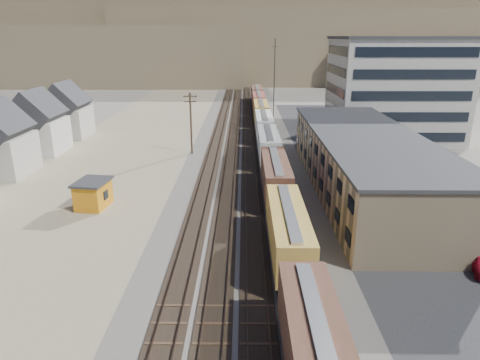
{
  "coord_description": "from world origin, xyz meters",
  "views": [
    {
      "loc": [
        -0.0,
        -26.09,
        18.47
      ],
      "look_at": [
        -0.4,
        19.73,
        3.0
      ],
      "focal_mm": 32.0,
      "sensor_mm": 36.0,
      "label": 1
    }
  ],
  "objects_px": {
    "maintenance_shed": "(93,194)",
    "freight_train": "(266,134)",
    "utility_pole_north": "(191,122)",
    "parked_car_blue": "(388,147)"
  },
  "relations": [
    {
      "from": "parked_car_blue",
      "to": "freight_train",
      "type": "bearing_deg",
      "value": 157.63
    },
    {
      "from": "maintenance_shed",
      "to": "parked_car_blue",
      "type": "height_order",
      "value": "maintenance_shed"
    },
    {
      "from": "parked_car_blue",
      "to": "maintenance_shed",
      "type": "bearing_deg",
      "value": -168.84
    },
    {
      "from": "maintenance_shed",
      "to": "parked_car_blue",
      "type": "xyz_separation_m",
      "value": [
        41.41,
        25.46,
        -0.92
      ]
    },
    {
      "from": "maintenance_shed",
      "to": "parked_car_blue",
      "type": "distance_m",
      "value": 48.62
    },
    {
      "from": "freight_train",
      "to": "maintenance_shed",
      "type": "bearing_deg",
      "value": -128.42
    },
    {
      "from": "utility_pole_north",
      "to": "maintenance_shed",
      "type": "bearing_deg",
      "value": -110.05
    },
    {
      "from": "utility_pole_north",
      "to": "freight_train",
      "type": "bearing_deg",
      "value": 13.74
    },
    {
      "from": "maintenance_shed",
      "to": "freight_train",
      "type": "bearing_deg",
      "value": 51.58
    },
    {
      "from": "utility_pole_north",
      "to": "parked_car_blue",
      "type": "xyz_separation_m",
      "value": [
        32.96,
        2.3,
        -4.61
      ]
    }
  ]
}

